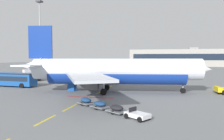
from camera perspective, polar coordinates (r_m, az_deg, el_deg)
The scene contains 10 objects.
ground at distance 51.74m, azimuth 25.50°, elevation -4.09°, with size 400.00×400.00×0.00m, color slate.
apron_paint_markings at distance 49.55m, azimuth 0.27°, elevation -4.07°, with size 8.00×95.94×0.01m.
airliner_foreground at distance 39.03m, azimuth 0.27°, elevation -0.26°, with size 34.71×34.06×12.20m.
apron_shuttle_bus at distance 52.59m, azimuth -25.29°, elevation -2.05°, with size 12.12×3.38×3.00m.
catering_truck at distance 61.74m, azimuth -20.87°, elevation -1.29°, with size 6.28×6.95×3.14m.
fuel_service_truck at distance 59.04m, azimuth -13.58°, elevation -1.36°, with size 5.62×7.25×3.14m.
baggage_train at distance 26.09m, azimuth -1.04°, elevation -9.66°, with size 10.53×7.53×1.14m.
uld_cargo_container at distance 42.53m, azimuth -10.19°, elevation -4.27°, with size 1.98×1.95×1.60m.
apron_light_mast_near at distance 76.65m, azimuth -18.53°, elevation 10.06°, with size 1.80×1.80×25.07m.
terminal_satellite at distance 169.05m, azimuth 17.14°, elevation 3.10°, with size 70.07×22.75×13.71m.
Camera 1 is at (29.97, -10.35, 6.42)m, focal length 34.58 mm.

